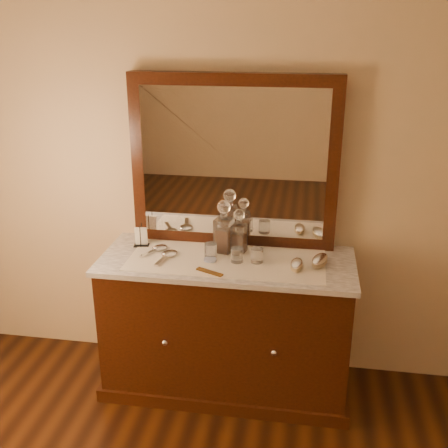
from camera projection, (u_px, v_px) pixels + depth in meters
The scene contains 19 objects.
room_shell at pixel (69, 418), 1.03m from camera, with size 8.50×9.00×2.80m.
dresser_cabinet at pixel (227, 326), 3.18m from camera, with size 1.40×0.55×0.82m, color black.
dresser_plinth at pixel (227, 378), 3.31m from camera, with size 1.46×0.59×0.08m, color black.
knob_left at pixel (165, 342), 2.95m from camera, with size 0.04×0.04×0.04m, color silver.
knob_right at pixel (274, 353), 2.86m from camera, with size 0.04×0.04×0.04m, color silver.
marble_top at pixel (227, 261), 3.03m from camera, with size 1.44×0.59×0.03m, color white.
mirror_frame at pixel (234, 162), 3.07m from camera, with size 1.20×0.08×1.00m, color black.
mirror_glass at pixel (233, 164), 3.04m from camera, with size 1.06×0.01×0.86m, color white.
lace_runner at pixel (226, 260), 3.01m from camera, with size 1.10×0.45×0.00m, color silver.
pin_dish at pixel (210, 260), 2.99m from camera, with size 0.07×0.07×0.01m, color white.
comb at pixel (210, 272), 2.85m from camera, with size 0.16×0.03×0.01m, color brown.
napkin_rack at pixel (141, 237), 3.18m from camera, with size 0.10×0.07×0.14m.
decanter_left at pixel (224, 232), 3.08m from camera, with size 0.12×0.12×0.31m.
decanter_right at pixel (239, 236), 3.08m from camera, with size 0.10×0.10×0.26m.
brush_near at pixel (297, 265), 2.90m from camera, with size 0.07×0.15×0.04m.
brush_far at pixel (320, 261), 2.94m from camera, with size 0.12×0.18×0.05m.
hand_mirror_outer at pixel (158, 249), 3.13m from camera, with size 0.14×0.21×0.02m.
hand_mirror_inner at pixel (168, 255), 3.05m from camera, with size 0.11×0.23×0.02m.
tumblers at pixel (235, 253), 2.99m from camera, with size 0.34×0.11×0.08m.
Camera 1 is at (0.43, -0.77, 2.11)m, focal length 42.91 mm.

